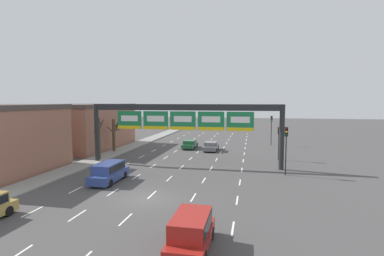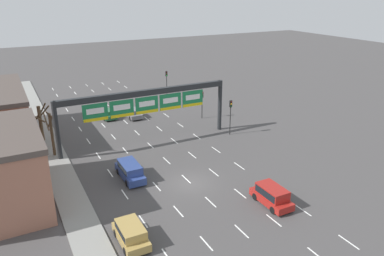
# 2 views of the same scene
# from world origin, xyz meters

# --- Properties ---
(ground_plane) EXTENTS (220.00, 220.00, 0.00)m
(ground_plane) POSITION_xyz_m (0.00, 0.00, 0.00)
(ground_plane) COLOR #474444
(sidewalk_left) EXTENTS (2.80, 110.00, 0.15)m
(sidewalk_left) POSITION_xyz_m (-11.30, 0.00, 0.07)
(sidewalk_left) COLOR gray
(sidewalk_left) RESTS_ON ground_plane
(lane_dashes) EXTENTS (13.32, 67.00, 0.01)m
(lane_dashes) POSITION_xyz_m (0.00, 13.50, 0.00)
(lane_dashes) COLOR white
(lane_dashes) RESTS_ON ground_plane
(sign_gantry) EXTENTS (21.95, 0.70, 6.96)m
(sign_gantry) POSITION_xyz_m (-0.00, 11.92, 5.53)
(sign_gantry) COLOR #232628
(sign_gantry) RESTS_ON ground_plane
(car_grey) EXTENTS (1.92, 4.25, 1.35)m
(car_grey) POSITION_xyz_m (1.73, 22.47, 0.72)
(car_grey) COLOR slate
(car_grey) RESTS_ON ground_plane
(suv_blue) EXTENTS (1.86, 4.89, 1.76)m
(suv_blue) POSITION_xyz_m (-5.06, 3.84, 0.98)
(suv_blue) COLOR navy
(suv_blue) RESTS_ON ground_plane
(suv_gold) EXTENTS (1.91, 4.10, 1.60)m
(suv_gold) POSITION_xyz_m (-8.40, -6.20, 0.89)
(suv_gold) COLOR #A88947
(suv_gold) RESTS_ON ground_plane
(suv_red) EXTENTS (1.87, 4.28, 1.78)m
(suv_red) POSITION_xyz_m (4.73, -6.85, 0.98)
(suv_red) COLOR maroon
(suv_red) RESTS_ON ground_plane
(car_green) EXTENTS (1.85, 4.36, 1.29)m
(car_green) POSITION_xyz_m (-1.78, 24.04, 0.70)
(car_green) COLOR #235B38
(car_green) RESTS_ON ground_plane
(traffic_light_near_gantry) EXTENTS (0.30, 0.35, 4.15)m
(traffic_light_near_gantry) POSITION_xyz_m (10.85, 17.22, 2.98)
(traffic_light_near_gantry) COLOR black
(traffic_light_near_gantry) RESTS_ON ground_plane
(traffic_light_mid_block) EXTENTS (0.30, 0.35, 4.85)m
(traffic_light_mid_block) POSITION_xyz_m (10.72, 29.97, 3.46)
(traffic_light_mid_block) COLOR black
(traffic_light_mid_block) RESTS_ON ground_plane
(traffic_light_far_end) EXTENTS (0.30, 0.35, 4.76)m
(traffic_light_far_end) POSITION_xyz_m (10.89, 9.57, 3.40)
(traffic_light_far_end) COLOR black
(traffic_light_far_end) RESTS_ON ground_plane
(tree_bare_closest) EXTENTS (2.11, 2.13, 4.89)m
(tree_bare_closest) POSITION_xyz_m (-11.69, 18.69, 2.76)
(tree_bare_closest) COLOR brown
(tree_bare_closest) RESTS_ON sidewalk_left
(tree_bare_second) EXTENTS (1.24, 1.19, 5.57)m
(tree_bare_second) POSITION_xyz_m (-11.16, 13.28, 3.02)
(tree_bare_second) COLOR brown
(tree_bare_second) RESTS_ON sidewalk_left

